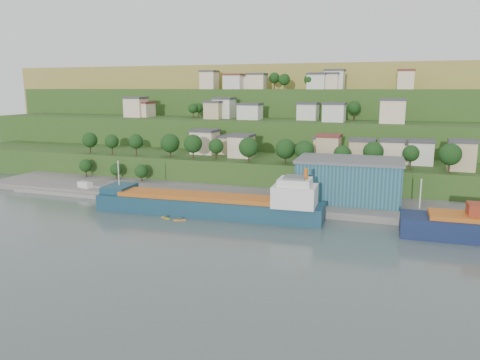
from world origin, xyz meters
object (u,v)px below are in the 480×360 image
at_px(cargo_ship_near, 214,206).
at_px(kayak_orange, 180,220).
at_px(caravan, 85,186).
at_px(warehouse, 349,180).

xyz_separation_m(cargo_ship_near, kayak_orange, (-6.86, -8.11, -2.45)).
height_order(caravan, kayak_orange, caravan).
xyz_separation_m(cargo_ship_near, caravan, (-52.86, 11.40, -0.16)).
height_order(cargo_ship_near, kayak_orange, cargo_ship_near).
height_order(cargo_ship_near, caravan, cargo_ship_near).
bearing_deg(warehouse, kayak_orange, -145.64).
relative_size(warehouse, caravan, 5.54).
relative_size(caravan, kayak_orange, 1.75).
height_order(cargo_ship_near, warehouse, cargo_ship_near).
relative_size(cargo_ship_near, caravan, 11.56).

